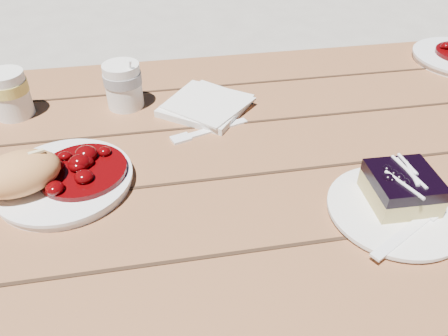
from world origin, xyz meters
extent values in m
cube|color=brown|center=(0.00, 0.00, 0.72)|extent=(2.00, 0.80, 0.05)
cube|color=brown|center=(0.00, 0.65, 0.44)|extent=(1.80, 0.25, 0.04)
cube|color=brown|center=(0.80, 0.65, 0.21)|extent=(0.06, 0.06, 0.42)
cylinder|color=white|center=(-0.34, -0.05, 0.76)|extent=(0.21, 0.21, 0.02)
ellipsoid|color=tan|center=(-0.39, -0.07, 0.80)|extent=(0.14, 0.12, 0.06)
cylinder|color=white|center=(0.15, -0.20, 0.76)|extent=(0.19, 0.19, 0.01)
cube|color=tan|center=(0.16, -0.19, 0.78)|extent=(0.10, 0.10, 0.03)
cube|color=black|center=(0.16, -0.19, 0.80)|extent=(0.10, 0.10, 0.02)
cylinder|color=white|center=(-0.24, 0.19, 0.80)|extent=(0.07, 0.07, 0.09)
cube|color=white|center=(-0.08, 0.15, 0.76)|extent=(0.21, 0.21, 0.01)
cylinder|color=white|center=(-0.46, 0.19, 0.80)|extent=(0.07, 0.07, 0.09)
camera|label=1|loc=(-0.18, -0.62, 1.20)|focal=35.00mm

